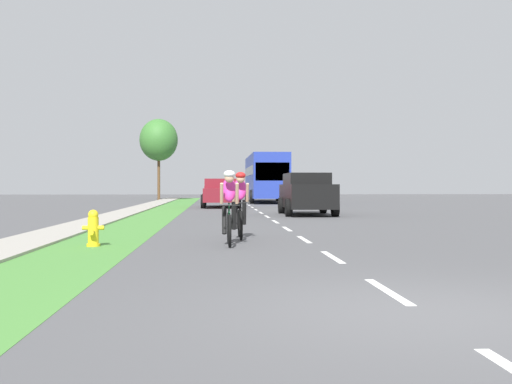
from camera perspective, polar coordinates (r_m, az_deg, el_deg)
name	(u,v)px	position (r m, az deg, el deg)	size (l,w,h in m)	color
ground_plane	(265,215)	(26.05, 0.82, -2.17)	(120.00, 120.00, 0.00)	#4C4C4F
grass_verge	(156,215)	(26.10, -9.28, -2.16)	(1.90, 70.00, 0.01)	#478438
sidewalk_concrete	(116,215)	(26.31, -12.86, -2.14)	(1.39, 70.00, 0.10)	#9E998E
lane_markings_center	(258,211)	(30.04, 0.22, -1.79)	(0.12, 54.30, 0.01)	white
fire_hydrant_yellow	(93,229)	(13.12, -14.90, -3.31)	(0.44, 0.38, 0.76)	yellow
cyclist_lead	(229,207)	(12.96, -2.51, -1.39)	(0.42, 1.72, 1.58)	black
cyclist_trailing	(240,204)	(14.60, -1.48, -1.16)	(0.42, 1.72, 1.58)	black
suv_black	(307,193)	(26.38, 4.74, -0.07)	(2.15, 4.70, 1.79)	black
pickup_maroon	(221,193)	(35.22, -3.29, -0.09)	(2.22, 5.10, 1.64)	maroon
bus_blue	(266,176)	(46.15, 0.89, 1.51)	(2.78, 11.60, 3.48)	#23389E
sedan_silver	(224,190)	(65.00, -3.03, 0.18)	(1.98, 4.30, 1.52)	#A5A8AD
street_tree_far	(159,140)	(53.86, -9.03, 4.79)	(3.29, 3.29, 7.02)	brown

